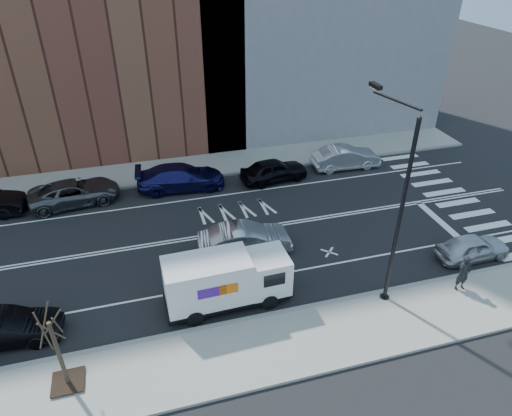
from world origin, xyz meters
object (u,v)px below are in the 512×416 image
near_parked_front (473,247)px  pedestrian (464,273)px  fedex_van (226,280)px  driving_sedan (245,239)px

near_parked_front → pedestrian: (-2.24, -2.08, 0.42)m
fedex_van → near_parked_front: fedex_van is taller
fedex_van → near_parked_front: (13.20, -0.16, -0.71)m
fedex_van → driving_sedan: fedex_van is taller
fedex_van → driving_sedan: bearing=61.9°
driving_sedan → pedestrian: size_ratio=2.60×
fedex_van → driving_sedan: (1.80, 3.58, -0.57)m
fedex_van → near_parked_front: bearing=-2.1°
fedex_van → pedestrian: size_ratio=3.08×
pedestrian → driving_sedan: bearing=143.4°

